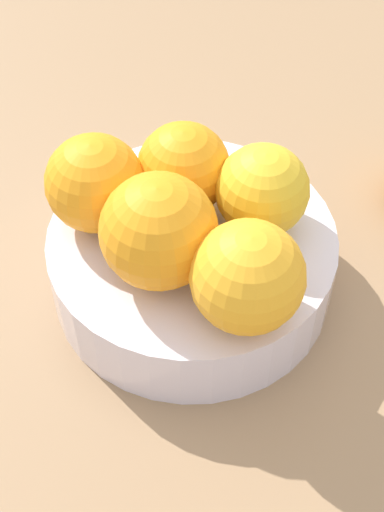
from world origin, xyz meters
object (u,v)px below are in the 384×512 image
Objects in this scene: orange_in_bowl_0 at (184,168)px; orange_in_bowl_1 at (95,183)px; fruit_bowl at (192,262)px; orange_in_bowl_4 at (248,277)px; orange_in_bowl_2 at (262,190)px; orange_in_bowl_3 at (159,231)px.

orange_in_bowl_1 is (4.45, 3.98, 0.15)cm from orange_in_bowl_0.
orange_in_bowl_1 is (6.40, 1.32, 6.02)cm from fruit_bowl.
fruit_bowl is 2.85× the size of orange_in_bowl_4.
orange_in_bowl_4 is (-5.67, 4.15, 6.18)cm from fruit_bowl.
orange_in_bowl_3 is (4.07, 6.60, 0.58)cm from orange_in_bowl_2.
orange_in_bowl_3 is (-5.87, 2.17, 0.39)cm from orange_in_bowl_1.
orange_in_bowl_0 is at bearing -53.75° from fruit_bowl.
orange_in_bowl_1 is 0.89× the size of orange_in_bowl_3.
orange_in_bowl_3 reaches higher than fruit_bowl.
orange_in_bowl_0 is at bearing 4.72° from orange_in_bowl_2.
orange_in_bowl_4 is at bearing 138.22° from orange_in_bowl_0.
orange_in_bowl_1 is at bearing 11.62° from fruit_bowl.
fruit_bowl is 3.13× the size of orange_in_bowl_0.
fruit_bowl is 6.73cm from orange_in_bowl_0.
orange_in_bowl_4 is at bearing 166.80° from orange_in_bowl_1.
orange_in_bowl_3 is (0.53, 3.49, 6.41)cm from fruit_bowl.
fruit_bowl is at bearing 126.25° from orange_in_bowl_0.
orange_in_bowl_0 is 0.85× the size of orange_in_bowl_3.
orange_in_bowl_4 is at bearing 143.81° from fruit_bowl.
fruit_bowl is 8.89cm from orange_in_bowl_1.
orange_in_bowl_2 is 7.78cm from orange_in_bowl_3.
orange_in_bowl_0 is at bearing -41.78° from orange_in_bowl_4.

